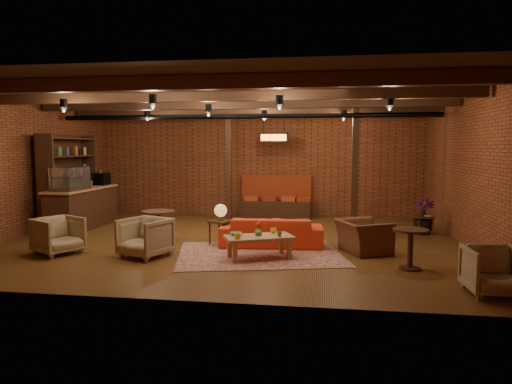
# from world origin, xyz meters

# --- Properties ---
(floor) EXTENTS (10.00, 10.00, 0.00)m
(floor) POSITION_xyz_m (0.00, 0.00, 0.00)
(floor) COLOR #401C10
(floor) RESTS_ON ground
(ceiling) EXTENTS (10.00, 8.00, 0.02)m
(ceiling) POSITION_xyz_m (0.00, 0.00, 3.20)
(ceiling) COLOR black
(ceiling) RESTS_ON wall_back
(wall_back) EXTENTS (10.00, 0.02, 3.20)m
(wall_back) POSITION_xyz_m (0.00, 4.00, 1.60)
(wall_back) COLOR brown
(wall_back) RESTS_ON ground
(wall_front) EXTENTS (10.00, 0.02, 3.20)m
(wall_front) POSITION_xyz_m (0.00, -4.00, 1.60)
(wall_front) COLOR brown
(wall_front) RESTS_ON ground
(wall_left) EXTENTS (0.02, 8.00, 3.20)m
(wall_left) POSITION_xyz_m (-5.00, 0.00, 1.60)
(wall_left) COLOR brown
(wall_left) RESTS_ON ground
(wall_right) EXTENTS (0.02, 8.00, 3.20)m
(wall_right) POSITION_xyz_m (5.00, 0.00, 1.60)
(wall_right) COLOR brown
(wall_right) RESTS_ON ground
(ceiling_beams) EXTENTS (9.80, 6.40, 0.22)m
(ceiling_beams) POSITION_xyz_m (0.00, 0.00, 3.08)
(ceiling_beams) COLOR black
(ceiling_beams) RESTS_ON ceiling
(ceiling_pipe) EXTENTS (9.60, 0.12, 0.12)m
(ceiling_pipe) POSITION_xyz_m (0.00, 1.60, 2.85)
(ceiling_pipe) COLOR black
(ceiling_pipe) RESTS_ON ceiling
(post_left) EXTENTS (0.16, 0.16, 3.20)m
(post_left) POSITION_xyz_m (-0.60, 2.60, 1.60)
(post_left) COLOR black
(post_left) RESTS_ON ground
(post_right) EXTENTS (0.16, 0.16, 3.20)m
(post_right) POSITION_xyz_m (2.80, 2.00, 1.60)
(post_right) COLOR black
(post_right) RESTS_ON ground
(service_counter) EXTENTS (0.80, 2.50, 1.60)m
(service_counter) POSITION_xyz_m (-4.10, 1.00, 0.80)
(service_counter) COLOR black
(service_counter) RESTS_ON ground
(plant_counter) EXTENTS (0.35, 0.39, 0.30)m
(plant_counter) POSITION_xyz_m (-4.00, 1.20, 1.22)
(plant_counter) COLOR #337F33
(plant_counter) RESTS_ON service_counter
(shelving_hutch) EXTENTS (0.52, 2.00, 2.40)m
(shelving_hutch) POSITION_xyz_m (-4.50, 1.10, 1.20)
(shelving_hutch) COLOR black
(shelving_hutch) RESTS_ON ground
(banquette) EXTENTS (2.10, 0.70, 1.00)m
(banquette) POSITION_xyz_m (0.60, 3.55, 0.50)
(banquette) COLOR maroon
(banquette) RESTS_ON ground
(service_sign) EXTENTS (0.86, 0.06, 0.30)m
(service_sign) POSITION_xyz_m (0.60, 3.10, 2.35)
(service_sign) COLOR orange
(service_sign) RESTS_ON ceiling
(ceiling_spotlights) EXTENTS (6.40, 4.40, 0.28)m
(ceiling_spotlights) POSITION_xyz_m (0.00, 0.00, 2.86)
(ceiling_spotlights) COLOR black
(ceiling_spotlights) RESTS_ON ceiling
(rug) EXTENTS (3.61, 3.06, 0.01)m
(rug) POSITION_xyz_m (0.80, -1.15, 0.01)
(rug) COLOR maroon
(rug) RESTS_ON floor
(sofa) EXTENTS (2.19, 0.98, 0.62)m
(sofa) POSITION_xyz_m (0.94, -0.41, 0.31)
(sofa) COLOR red
(sofa) RESTS_ON floor
(coffee_table) EXTENTS (1.39, 1.08, 0.68)m
(coffee_table) POSITION_xyz_m (0.82, -1.51, 0.38)
(coffee_table) COLOR #9E6E4A
(coffee_table) RESTS_ON floor
(side_table_lamp) EXTENTS (0.54, 0.54, 0.87)m
(side_table_lamp) POSITION_xyz_m (-0.16, -0.36, 0.66)
(side_table_lamp) COLOR black
(side_table_lamp) RESTS_ON floor
(round_table_left) EXTENTS (0.70, 0.70, 0.73)m
(round_table_left) POSITION_xyz_m (-1.47, -0.59, 0.49)
(round_table_left) COLOR black
(round_table_left) RESTS_ON floor
(armchair_a) EXTENTS (1.01, 1.03, 0.80)m
(armchair_a) POSITION_xyz_m (-3.11, -1.70, 0.40)
(armchair_a) COLOR #B8A98F
(armchair_a) RESTS_ON floor
(armchair_b) EXTENTS (1.02, 1.00, 0.82)m
(armchair_b) POSITION_xyz_m (-1.33, -1.69, 0.41)
(armchair_b) COLOR #B8A98F
(armchair_b) RESTS_ON floor
(armchair_right) EXTENTS (0.99, 1.16, 0.86)m
(armchair_right) POSITION_xyz_m (2.80, -0.73, 0.43)
(armchair_right) COLOR brown
(armchair_right) RESTS_ON floor
(side_table_book) EXTENTS (0.43, 0.43, 0.46)m
(side_table_book) POSITION_xyz_m (4.40, 1.43, 0.40)
(side_table_book) COLOR black
(side_table_book) RESTS_ON floor
(round_table_right) EXTENTS (0.60, 0.60, 0.70)m
(round_table_right) POSITION_xyz_m (3.49, -1.89, 0.47)
(round_table_right) COLOR black
(round_table_right) RESTS_ON floor
(armchair_far) EXTENTS (0.76, 0.71, 0.75)m
(armchair_far) POSITION_xyz_m (4.40, -3.11, 0.37)
(armchair_far) COLOR #B8A98F
(armchair_far) RESTS_ON floor
(plant_tall) EXTENTS (1.67, 1.67, 2.57)m
(plant_tall) POSITION_xyz_m (4.40, 1.50, 1.28)
(plant_tall) COLOR #4C7F4C
(plant_tall) RESTS_ON floor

